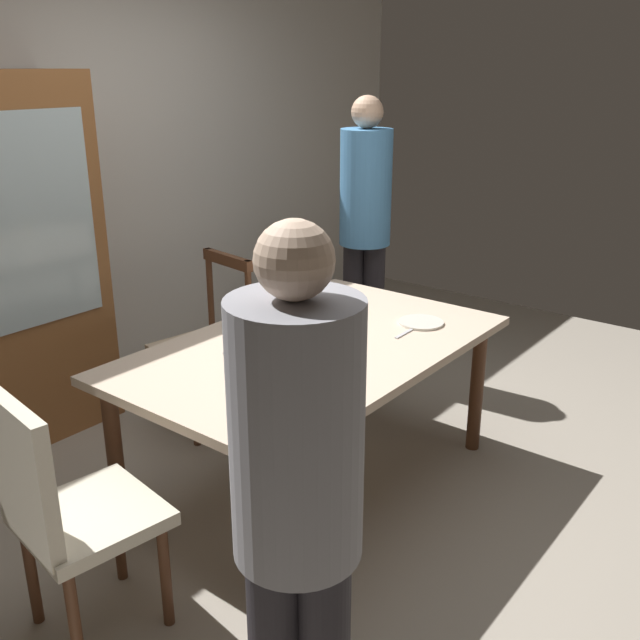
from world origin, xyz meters
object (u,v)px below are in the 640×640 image
Objects in this scene: plate_far_side at (260,336)px; plate_near_guest at (421,322)px; plate_near_celebrant at (284,394)px; chair_spindle_back at (206,347)px; birthday_cake at (329,323)px; chair_upholstered at (63,507)px; person_celebrant at (297,502)px; person_guest at (365,220)px; dining_table at (313,359)px.

plate_near_guest is at bearing -38.41° from plate_far_side.
chair_spindle_back is (0.62, 1.11, -0.28)m from plate_near_celebrant.
plate_far_side is (-0.24, 0.22, -0.04)m from birthday_cake.
chair_upholstered reaches higher than plate_far_side.
plate_far_side is at bearing 137.26° from birthday_cake.
person_guest reaches higher than person_celebrant.
plate_near_guest is at bearing -24.82° from dining_table.
person_celebrant is at bearing -133.93° from plate_far_side.
chair_upholstered is (-1.28, 0.04, -0.12)m from dining_table.
chair_spindle_back reaches higher than dining_table.
plate_far_side is 1.63m from person_celebrant.
person_guest is (0.78, 0.88, 0.27)m from plate_near_guest.
plate_near_celebrant is at bearing -129.03° from plate_far_side.
plate_near_guest reaches higher than dining_table.
plate_far_side is 1.47m from person_guest.
person_guest is (2.59, 0.58, 0.47)m from chair_upholstered.
birthday_cake is 0.70m from plate_near_celebrant.
plate_near_celebrant is 1.02m from plate_near_guest.
person_celebrant reaches higher than dining_table.
dining_table is 8.09× the size of plate_far_side.
person_guest reaches higher than plate_near_celebrant.
plate_near_celebrant is 0.64m from plate_far_side.
person_celebrant is (-0.72, -0.67, 0.18)m from plate_near_celebrant.
person_guest is (1.31, 0.63, 0.35)m from dining_table.
birthday_cake is 0.29× the size of chair_upholstered.
plate_far_side is 0.14× the size of person_celebrant.
person_guest is at bearing 12.71° from chair_upholstered.
plate_near_celebrant is at bearing 180.00° from plate_near_guest.
person_celebrant is (-1.75, -0.67, 0.18)m from plate_near_guest.
plate_far_side is 0.23× the size of chair_spindle_back.
birthday_cake is 0.29× the size of chair_spindle_back.
chair_upholstered is 1.04m from person_celebrant.
plate_near_guest is at bearing 0.00° from plate_near_celebrant.
plate_near_celebrant is 0.86m from chair_upholstered.
chair_spindle_back is at bearing 109.73° from plate_near_guest.
plate_near_guest is 1.85m from chair_upholstered.
birthday_cake is 0.16× the size of person_guest.
plate_near_celebrant and plate_far_side have the same top height.
chair_upholstered is (-1.81, 0.29, -0.20)m from plate_near_guest.
person_guest is (1.17, -0.24, 0.54)m from chair_spindle_back.
dining_table is 8.09× the size of plate_near_celebrant.
person_celebrant is at bearing -148.46° from person_guest.
plate_near_celebrant is (-0.64, -0.27, -0.04)m from birthday_cake.
chair_spindle_back is at bearing 70.02° from plate_far_side.
person_celebrant is (-1.35, -1.78, 0.46)m from chair_spindle_back.
plate_far_side is 0.23× the size of chair_upholstered.
chair_spindle_back is at bearing 168.66° from person_guest.
plate_near_celebrant is 1.00× the size of plate_near_guest.
chair_spindle_back is at bearing 81.09° from dining_table.
birthday_cake is at bearing -0.81° from chair_upholstered.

